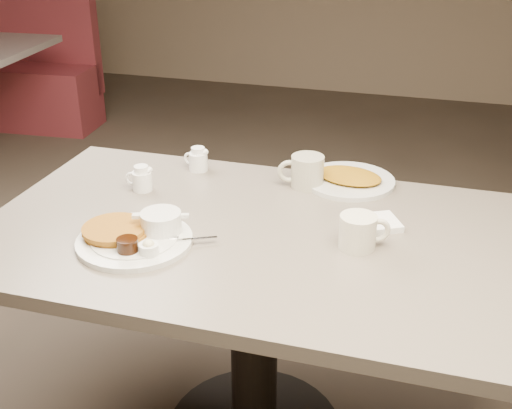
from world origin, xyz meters
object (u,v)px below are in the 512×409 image
(creamer_right, at_px, (198,160))
(hash_plate, at_px, (349,179))
(diner_table, at_px, (254,283))
(booth_back_left, at_px, (18,72))
(coffee_mug_far, at_px, (306,171))
(main_plate, at_px, (137,234))
(coffee_mug_near, at_px, (359,231))
(creamer_left, at_px, (142,179))

(creamer_right, distance_m, hash_plate, 0.50)
(diner_table, bearing_deg, booth_back_left, 135.67)
(creamer_right, relative_size, booth_back_left, 0.07)
(coffee_mug_far, bearing_deg, creamer_right, 175.86)
(main_plate, height_order, coffee_mug_near, coffee_mug_near)
(creamer_left, relative_size, hash_plate, 0.26)
(creamer_left, bearing_deg, coffee_mug_near, -13.57)
(diner_table, bearing_deg, coffee_mug_near, -1.89)
(creamer_left, xyz_separation_m, booth_back_left, (-2.08, 2.27, -0.38))
(main_plate, bearing_deg, booth_back_left, 130.65)
(diner_table, xyz_separation_m, coffee_mug_far, (0.07, 0.33, 0.22))
(main_plate, bearing_deg, coffee_mug_near, 13.46)
(main_plate, height_order, creamer_left, creamer_left)
(creamer_left, bearing_deg, coffee_mug_far, 19.51)
(main_plate, bearing_deg, creamer_right, 92.17)
(main_plate, bearing_deg, creamer_left, 113.09)
(booth_back_left, bearing_deg, hash_plate, -37.23)
(coffee_mug_far, distance_m, hash_plate, 0.15)
(main_plate, distance_m, creamer_right, 0.50)
(coffee_mug_near, height_order, coffee_mug_far, coffee_mug_far)
(creamer_left, bearing_deg, hash_plate, 21.00)
(creamer_right, relative_size, hash_plate, 0.27)
(main_plate, height_order, booth_back_left, booth_back_left)
(diner_table, bearing_deg, creamer_left, 158.82)
(coffee_mug_near, bearing_deg, creamer_right, 148.03)
(booth_back_left, bearing_deg, creamer_right, -43.46)
(creamer_left, height_order, creamer_right, same)
(coffee_mug_far, bearing_deg, coffee_mug_near, -57.64)
(coffee_mug_far, height_order, creamer_right, coffee_mug_far)
(creamer_left, bearing_deg, booth_back_left, 132.49)
(hash_plate, bearing_deg, booth_back_left, 142.77)
(main_plate, distance_m, booth_back_left, 3.41)
(diner_table, distance_m, booth_back_left, 3.48)
(diner_table, height_order, hash_plate, hash_plate)
(coffee_mug_near, bearing_deg, creamer_left, 166.43)
(main_plate, relative_size, booth_back_left, 0.30)
(diner_table, relative_size, booth_back_left, 1.12)
(coffee_mug_near, relative_size, coffee_mug_far, 0.94)
(diner_table, xyz_separation_m, creamer_right, (-0.30, 0.35, 0.21))
(coffee_mug_near, relative_size, creamer_left, 1.57)
(coffee_mug_far, relative_size, creamer_left, 1.68)
(main_plate, relative_size, hash_plate, 1.14)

